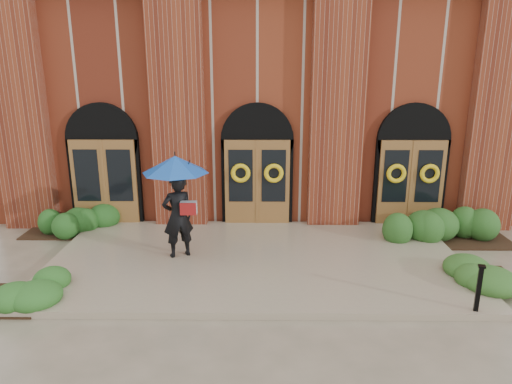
{
  "coord_description": "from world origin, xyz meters",
  "views": [
    {
      "loc": [
        0.11,
        -10.25,
        4.73
      ],
      "look_at": [
        -0.02,
        1.0,
        1.58
      ],
      "focal_mm": 32.0,
      "sensor_mm": 36.0,
      "label": 1
    }
  ],
  "objects_px": {
    "metal_post": "(479,287)",
    "hedge_wall_right": "(444,225)",
    "man_with_umbrella": "(177,187)",
    "hedge_wall_left": "(78,221)"
  },
  "relations": [
    {
      "from": "metal_post",
      "to": "hedge_wall_right",
      "type": "relative_size",
      "value": 0.28
    },
    {
      "from": "man_with_umbrella",
      "to": "metal_post",
      "type": "relative_size",
      "value": 2.66
    },
    {
      "from": "hedge_wall_left",
      "to": "hedge_wall_right",
      "type": "relative_size",
      "value": 0.83
    },
    {
      "from": "metal_post",
      "to": "hedge_wall_right",
      "type": "bearing_deg",
      "value": 77.12
    },
    {
      "from": "man_with_umbrella",
      "to": "hedge_wall_left",
      "type": "bearing_deg",
      "value": -55.41
    },
    {
      "from": "metal_post",
      "to": "hedge_wall_left",
      "type": "xyz_separation_m",
      "value": [
        -9.47,
        4.55,
        -0.29
      ]
    },
    {
      "from": "metal_post",
      "to": "hedge_wall_right",
      "type": "height_order",
      "value": "metal_post"
    },
    {
      "from": "man_with_umbrella",
      "to": "hedge_wall_right",
      "type": "height_order",
      "value": "man_with_umbrella"
    },
    {
      "from": "hedge_wall_right",
      "to": "metal_post",
      "type": "bearing_deg",
      "value": -102.88
    },
    {
      "from": "man_with_umbrella",
      "to": "hedge_wall_left",
      "type": "distance_m",
      "value": 4.15
    }
  ]
}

